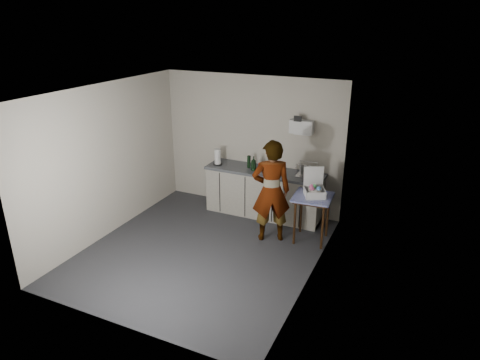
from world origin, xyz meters
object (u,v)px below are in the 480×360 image
at_px(standing_man, 271,191).
at_px(dark_bottle, 249,162).
at_px(side_table, 313,202).
at_px(soda_can, 260,166).
at_px(bakery_box, 314,190).
at_px(dish_rack, 306,173).
at_px(kitchen_counter, 264,194).
at_px(soap_bottle, 253,164).
at_px(paper_towel, 218,157).

height_order(standing_man, dark_bottle, standing_man).
bearing_deg(side_table, standing_man, -163.57).
relative_size(soda_can, bakery_box, 0.25).
xyz_separation_m(side_table, soda_can, (-1.21, 0.62, 0.26)).
bearing_deg(dark_bottle, dish_rack, 0.21).
distance_m(kitchen_counter, soap_bottle, 0.65).
bearing_deg(side_table, kitchen_counter, 147.49).
bearing_deg(paper_towel, side_table, -14.24).
xyz_separation_m(kitchen_counter, bakery_box, (1.11, -0.58, 0.49)).
height_order(soap_bottle, soda_can, soap_bottle).
bearing_deg(dish_rack, standing_man, -111.68).
xyz_separation_m(kitchen_counter, soda_can, (-0.11, 0.02, 0.54)).
distance_m(dark_bottle, bakery_box, 1.56).
bearing_deg(soda_can, kitchen_counter, -12.44).
xyz_separation_m(dark_bottle, dish_rack, (1.11, 0.00, -0.06)).
height_order(soap_bottle, dish_rack, soap_bottle).
bearing_deg(soda_can, soap_bottle, -121.21).
bearing_deg(dark_bottle, soda_can, 4.07).
xyz_separation_m(standing_man, dish_rack, (0.34, 0.85, 0.08)).
bearing_deg(standing_man, paper_towel, -56.19).
bearing_deg(side_table, soda_can, 148.78).
height_order(kitchen_counter, dish_rack, dish_rack).
distance_m(paper_towel, bakery_box, 2.12).
height_order(kitchen_counter, standing_man, standing_man).
bearing_deg(kitchen_counter, paper_towel, -175.07).
bearing_deg(bakery_box, side_table, -142.61).
relative_size(paper_towel, dish_rack, 0.88).
bearing_deg(soap_bottle, soda_can, 58.79).
height_order(dish_rack, bakery_box, bakery_box).
distance_m(soap_bottle, bakery_box, 1.39).
bearing_deg(dark_bottle, paper_towel, -171.74).
bearing_deg(standing_man, bakery_box, 174.17).
relative_size(soap_bottle, paper_towel, 0.86).
relative_size(side_table, dish_rack, 2.31).
distance_m(soap_bottle, dish_rack, 0.98).
height_order(paper_towel, dish_rack, paper_towel).
distance_m(side_table, bakery_box, 0.21).
distance_m(standing_man, dish_rack, 0.92).
bearing_deg(soap_bottle, standing_man, -49.34).
xyz_separation_m(paper_towel, bakery_box, (2.05, -0.49, -0.14)).
bearing_deg(soap_bottle, bakery_box, -20.11).
relative_size(side_table, standing_man, 0.46).
bearing_deg(dish_rack, soda_can, 179.28).
relative_size(standing_man, dark_bottle, 7.58).
distance_m(kitchen_counter, side_table, 1.28).
height_order(kitchen_counter, soda_can, soda_can).
distance_m(standing_man, paper_towel, 1.60).
xyz_separation_m(dish_rack, bakery_box, (0.32, -0.59, -0.05)).
bearing_deg(side_table, soap_bottle, 154.90).
bearing_deg(soda_can, side_table, -27.31).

